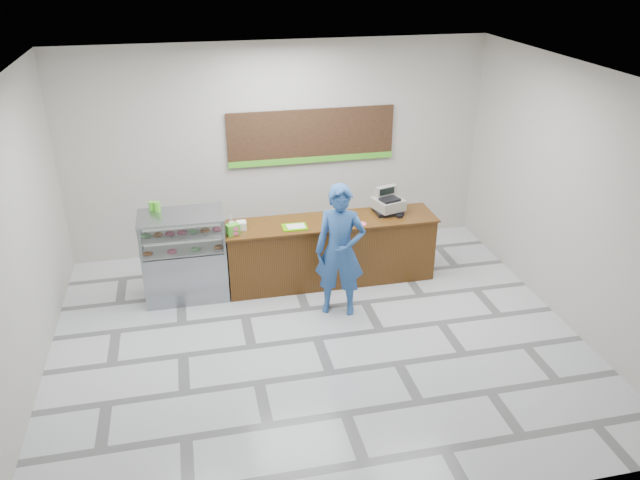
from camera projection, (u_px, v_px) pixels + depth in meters
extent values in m
plane|color=silver|center=(317.00, 338.00, 8.45)|extent=(7.00, 7.00, 0.00)
plane|color=beige|center=(279.00, 149.00, 10.33)|extent=(7.00, 0.00, 7.00)
plane|color=silver|center=(317.00, 77.00, 6.93)|extent=(7.00, 7.00, 0.00)
cube|color=#553013|center=(331.00, 251.00, 9.70)|extent=(3.20, 0.70, 1.00)
cube|color=#553013|center=(331.00, 221.00, 9.48)|extent=(3.26, 0.76, 0.03)
cube|color=gray|center=(186.00, 272.00, 9.31)|extent=(1.20, 0.70, 0.80)
cube|color=white|center=(182.00, 232.00, 9.03)|extent=(1.20, 0.70, 0.50)
cube|color=gray|center=(180.00, 216.00, 8.92)|extent=(1.22, 0.72, 0.03)
cube|color=silver|center=(184.00, 247.00, 9.13)|extent=(1.14, 0.64, 0.02)
cube|color=silver|center=(182.00, 232.00, 9.03)|extent=(1.14, 0.64, 0.02)
torus|color=#AF5C25|center=(148.00, 251.00, 8.93)|extent=(0.15, 0.15, 0.05)
torus|color=#F65D8A|center=(172.00, 249.00, 9.00)|extent=(0.15, 0.15, 0.05)
torus|color=#8ADF8A|center=(195.00, 246.00, 9.06)|extent=(0.15, 0.15, 0.05)
torus|color=#AF5C25|center=(218.00, 244.00, 9.13)|extent=(0.15, 0.15, 0.05)
torus|color=#8ADF8A|center=(146.00, 231.00, 8.96)|extent=(0.15, 0.15, 0.05)
torus|color=#AF5C25|center=(158.00, 230.00, 8.99)|extent=(0.15, 0.15, 0.05)
torus|color=#F65D8A|center=(170.00, 229.00, 9.03)|extent=(0.15, 0.15, 0.05)
torus|color=#F65D8A|center=(182.00, 228.00, 9.06)|extent=(0.15, 0.15, 0.05)
torus|color=#8ADF8A|center=(193.00, 227.00, 9.09)|extent=(0.15, 0.15, 0.05)
torus|color=#AF5C25|center=(205.00, 226.00, 9.12)|extent=(0.15, 0.15, 0.05)
torus|color=#F65D8A|center=(216.00, 225.00, 9.16)|extent=(0.15, 0.15, 0.05)
cube|color=black|center=(312.00, 136.00, 10.32)|extent=(2.80, 0.05, 0.90)
cube|color=#52C12B|center=(312.00, 160.00, 10.46)|extent=(2.80, 0.02, 0.10)
cube|color=black|center=(388.00, 210.00, 9.75)|extent=(0.41, 0.41, 0.06)
cube|color=gray|center=(388.00, 204.00, 9.70)|extent=(0.51, 0.53, 0.16)
cube|color=black|center=(390.00, 200.00, 9.59)|extent=(0.33, 0.28, 0.04)
cube|color=gray|center=(386.00, 191.00, 9.74)|extent=(0.36, 0.20, 0.16)
cube|color=black|center=(387.00, 191.00, 9.68)|extent=(0.26, 0.09, 0.10)
cube|color=black|center=(398.00, 215.00, 9.61)|extent=(0.09, 0.17, 0.04)
cube|color=#61C103|center=(295.00, 227.00, 9.23)|extent=(0.37, 0.27, 0.02)
cube|color=white|center=(296.00, 226.00, 9.23)|extent=(0.27, 0.18, 0.00)
cube|color=white|center=(241.00, 225.00, 9.16)|extent=(0.15, 0.15, 0.12)
cylinder|color=silver|center=(232.00, 226.00, 9.13)|extent=(0.09, 0.09, 0.13)
cube|color=#52C12B|center=(233.00, 230.00, 8.98)|extent=(0.21, 0.17, 0.16)
cylinder|color=#F65D8A|center=(361.00, 224.00, 9.36)|extent=(0.16, 0.16, 0.00)
cylinder|color=#52C12B|center=(152.00, 206.00, 9.05)|extent=(0.08, 0.08, 0.13)
cylinder|color=#52C12B|center=(157.00, 207.00, 9.00)|extent=(0.09, 0.09, 0.14)
imported|color=#2A5599|center=(340.00, 251.00, 8.68)|extent=(0.82, 0.67, 1.93)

